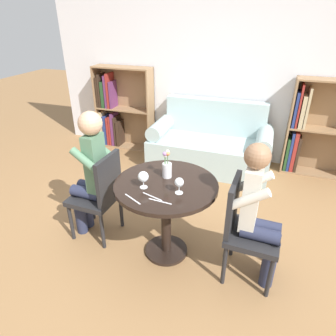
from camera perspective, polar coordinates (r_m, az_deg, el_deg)
ground_plane at (r=2.98m, az=-0.33°, el=-15.53°), size 16.00×16.00×0.00m
back_wall at (r=4.49m, az=10.12°, el=18.53°), size 5.20×0.05×2.70m
round_table at (r=2.61m, az=-0.36°, el=-6.01°), size 0.88×0.88×0.76m
couch at (r=4.38m, az=8.03°, el=4.21°), size 1.68×0.80×0.92m
bookshelf_left at (r=5.03m, az=-9.51°, el=10.67°), size 0.93×0.28×1.30m
bookshelf_right at (r=4.50m, az=26.03°, el=6.50°), size 0.93×0.28×1.30m
chair_left at (r=2.95m, az=-12.83°, el=-4.65°), size 0.44×0.44×0.90m
chair_right at (r=2.54m, az=14.45°, el=-10.75°), size 0.44×0.44×0.90m
person_left at (r=2.89m, az=-14.63°, el=-0.90°), size 0.43×0.35×1.30m
person_right at (r=2.45m, az=16.97°, el=-8.41°), size 0.43×0.35×1.23m
wine_glass_left at (r=2.42m, az=-4.74°, el=-1.75°), size 0.09×0.09×0.14m
wine_glass_right at (r=2.34m, az=2.15°, el=-2.83°), size 0.07×0.07×0.14m
flower_vase at (r=2.57m, az=-0.20°, el=0.14°), size 0.08×0.08×0.25m
knife_left_setting at (r=2.29m, az=-1.51°, el=-6.37°), size 0.19×0.03×0.00m
fork_left_setting at (r=2.35m, az=-3.02°, el=-5.45°), size 0.18×0.07×0.00m
knife_right_setting at (r=2.33m, az=-6.75°, el=-5.88°), size 0.17×0.10×0.00m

